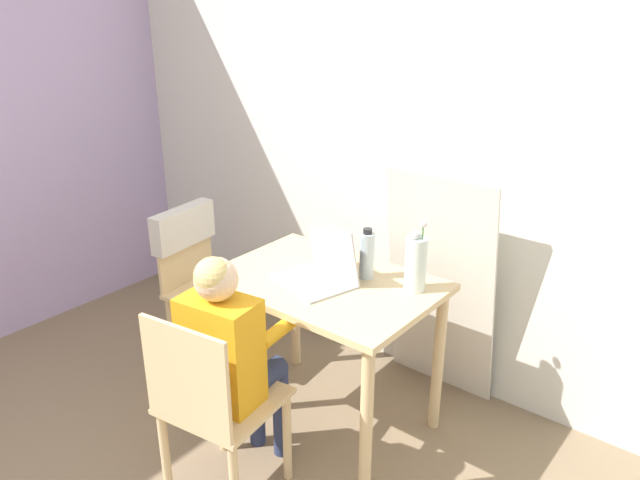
# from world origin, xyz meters

# --- Properties ---
(wall_back) EXTENTS (6.40, 0.05, 2.50)m
(wall_back) POSITION_xyz_m (0.00, 2.23, 1.25)
(wall_back) COLOR silver
(wall_back) RESTS_ON ground_plane
(dining_table) EXTENTS (0.94, 0.66, 0.73)m
(dining_table) POSITION_xyz_m (-0.27, 1.54, 0.61)
(dining_table) COLOR #D6B784
(dining_table) RESTS_ON ground_plane
(chair_occupied) EXTENTS (0.45, 0.45, 0.84)m
(chair_occupied) POSITION_xyz_m (-0.29, 0.89, 0.44)
(chair_occupied) COLOR #D6B784
(chair_occupied) RESTS_ON ground_plane
(chair_spare) EXTENTS (0.47, 0.44, 0.85)m
(chair_spare) POSITION_xyz_m (-1.13, 1.55, 0.57)
(chair_spare) COLOR #D6B784
(chair_spare) RESTS_ON ground_plane
(person_seated) EXTENTS (0.35, 0.46, 1.03)m
(person_seated) POSITION_xyz_m (-0.31, 1.01, 0.63)
(person_seated) COLOR orange
(person_seated) RESTS_ON ground_plane
(laptop) EXTENTS (0.38, 0.33, 0.26)m
(laptop) POSITION_xyz_m (-0.28, 1.53, 0.79)
(laptop) COLOR #B2B2B7
(laptop) RESTS_ON dining_table
(flower_vase) EXTENTS (0.09, 0.09, 0.31)m
(flower_vase) POSITION_xyz_m (0.08, 1.70, 0.85)
(flower_vase) COLOR silver
(flower_vase) RESTS_ON dining_table
(water_bottle) EXTENTS (0.06, 0.06, 0.23)m
(water_bottle) POSITION_xyz_m (-0.15, 1.67, 0.83)
(water_bottle) COLOR silver
(water_bottle) RESTS_ON dining_table
(cardboard_panel) EXTENTS (0.55, 0.17, 1.13)m
(cardboard_panel) POSITION_xyz_m (0.00, 2.09, 0.57)
(cardboard_panel) COLOR silver
(cardboard_panel) RESTS_ON ground_plane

